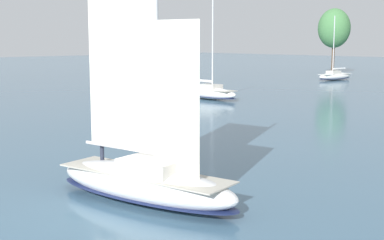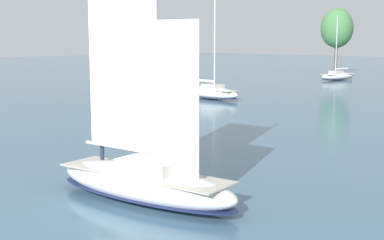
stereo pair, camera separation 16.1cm
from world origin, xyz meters
The scene contains 5 objects.
ground_plane centered at (0.00, 0.00, 0.00)m, with size 400.00×400.00×0.00m, color #42667F.
tree_shore_right centered at (-43.63, 85.05, 9.67)m, with size 6.71×6.71×13.81m.
sailboat_main centered at (0.01, 0.00, 1.09)m, with size 10.36×4.70×13.74m.
sailboat_moored_far_slip centered at (-28.14, 32.26, 0.85)m, with size 9.12×2.67×12.48m.
sailboat_moored_outer_mooring centered at (-34.44, 71.18, 0.79)m, with size 3.19×8.61×11.57m.
Camera 2 is at (18.83, -14.49, 7.34)m, focal length 50.00 mm.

